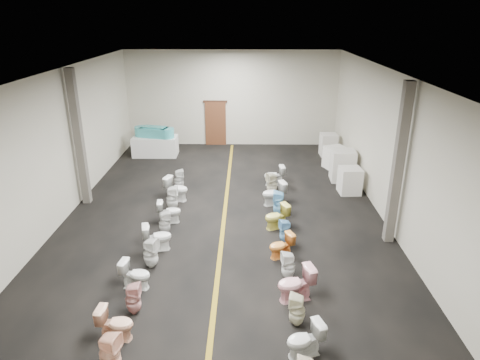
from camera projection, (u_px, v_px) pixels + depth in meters
The scene contains 39 objects.
floor at pixel (224, 216), 13.69m from camera, with size 16.00×16.00×0.00m, color black.
ceiling at pixel (222, 72), 12.05m from camera, with size 16.00×16.00×0.00m, color black.
wall_back at pixel (232, 99), 20.32m from camera, with size 10.00×10.00×0.00m, color #BBB59F.
wall_front at pixel (191, 335), 5.42m from camera, with size 10.00×10.00×0.00m, color #BBB59F.
wall_left at pixel (59, 148), 12.94m from camera, with size 16.00×16.00×0.00m, color #BBB59F.
wall_right at pixel (390, 149), 12.80m from camera, with size 16.00×16.00×0.00m, color #BBB59F.
aisle_stripe at pixel (224, 216), 13.69m from camera, with size 0.12×15.60×0.01m, color olive.
back_door at pixel (216, 124), 20.71m from camera, with size 1.00×0.10×2.10m, color #562D19.
door_frame at pixel (215, 102), 20.33m from camera, with size 1.15×0.08×0.10m, color #331C11.
column_left at pixel (79, 139), 13.87m from camera, with size 0.25×0.25×4.50m, color #59544C.
column_right at pixel (398, 166), 11.41m from camera, with size 0.25×0.25×4.50m, color #59544C.
display_table at pixel (155, 146), 19.32m from camera, with size 1.97×0.98×0.88m, color white.
bathtub at pixel (154, 133), 19.09m from camera, with size 1.82×0.96×0.55m.
appliance_crate_a at pixel (350, 181), 15.27m from camera, with size 0.73×0.73×0.94m, color silver.
appliance_crate_b at pixel (343, 165), 16.40m from camera, with size 0.87×0.87×1.20m, color silver.
appliance_crate_c at pixel (336, 158), 17.71m from camera, with size 0.80×0.80×0.91m, color white.
appliance_crate_d at pixel (328, 145), 19.30m from camera, with size 0.70×0.70×1.00m, color silver.
toilet_left_1 at pixel (110, 353), 7.61m from camera, with size 0.37×0.38×0.83m, color #FEC0A1.
toilet_left_2 at pixel (116, 323), 8.41m from camera, with size 0.40×0.70×0.72m, color #FEBF9B.
toilet_left_3 at pixel (133, 299), 9.13m from camera, with size 0.33×0.34×0.73m, color #D19592.
toilet_left_4 at pixel (136, 274), 10.00m from camera, with size 0.40×0.70×0.71m, color white.
toilet_left_5 at pixel (151, 253), 10.78m from camera, with size 0.36×0.37×0.81m, color silver.
toilet_left_6 at pixel (157, 237), 11.60m from camera, with size 0.43×0.76×0.78m, color white.
toilet_left_7 at pixel (164, 223), 12.44m from camera, with size 0.32×0.33×0.72m, color silver.
toilet_left_8 at pixel (169, 212), 13.15m from camera, with size 0.40×0.70×0.72m, color white.
toilet_left_9 at pixel (172, 198), 13.97m from camera, with size 0.37×0.38×0.82m, color white.
toilet_left_10 at pixel (177, 189), 14.71m from camera, with size 0.46×0.81×0.83m, color white.
toilet_left_11 at pixel (179, 179), 15.62m from camera, with size 0.34×0.35×0.76m, color silver.
toilet_right_1 at pixel (305, 340), 7.98m from camera, with size 0.40×0.71×0.72m, color silver.
toilet_right_2 at pixel (297, 310), 8.77m from camera, with size 0.33×0.34×0.74m, color beige.
toilet_right_3 at pixel (296, 284), 9.53m from camera, with size 0.47×0.82×0.84m, color #EEA9B0.
toilet_right_4 at pixel (288, 266), 10.33m from camera, with size 0.33×0.33×0.72m, color white.
toilet_right_5 at pixel (281, 246), 11.25m from camera, with size 0.38×0.66×0.68m, color orange.
toilet_right_6 at pixel (285, 231), 11.96m from camera, with size 0.32×0.33×0.71m, color #72AEDB.
toilet_right_7 at pixel (277, 217), 12.77m from camera, with size 0.42×0.74×0.75m, color #DED257.
toilet_right_8 at pixel (279, 203), 13.56m from camera, with size 0.38×0.38×0.84m, color #7BC2EF.
toilet_right_9 at pixel (274, 194), 14.34m from camera, with size 0.45×0.79×0.81m, color silver.
toilet_right_10 at pixel (272, 184), 15.13m from camera, with size 0.37×0.38×0.82m, color beige.
toilet_right_11 at pixel (274, 176), 15.98m from camera, with size 0.43×0.75×0.77m, color white.
Camera 1 is at (0.69, -12.32, 6.06)m, focal length 32.00 mm.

